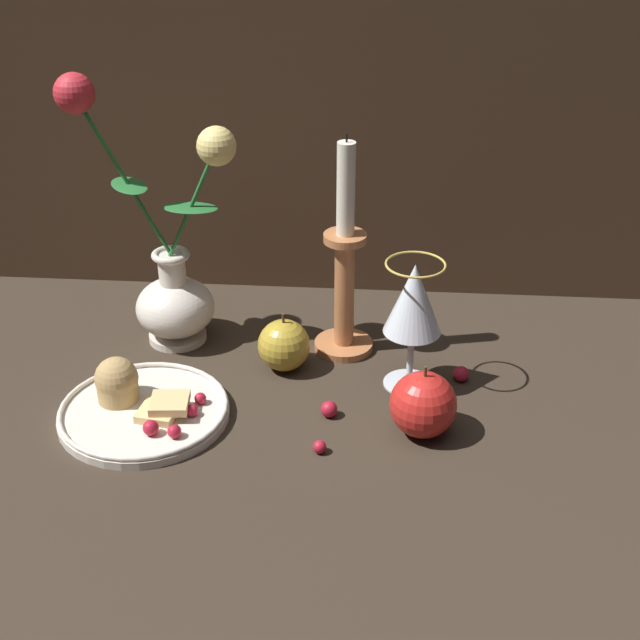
% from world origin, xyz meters
% --- Properties ---
extents(ground_plane, '(2.40, 2.40, 0.00)m').
position_xyz_m(ground_plane, '(0.00, 0.00, 0.00)').
color(ground_plane, '#33281E').
rests_on(ground_plane, ground).
extents(vase, '(0.22, 0.10, 0.36)m').
position_xyz_m(vase, '(-0.13, 0.10, 0.10)').
color(vase, silver).
rests_on(vase, ground_plane).
extents(plate_with_pastries, '(0.20, 0.20, 0.07)m').
position_xyz_m(plate_with_pastries, '(-0.13, -0.07, 0.01)').
color(plate_with_pastries, silver).
rests_on(plate_with_pastries, ground_plane).
extents(wine_glass, '(0.07, 0.07, 0.17)m').
position_xyz_m(wine_glass, '(0.18, 0.02, 0.11)').
color(wine_glass, silver).
rests_on(wine_glass, ground_plane).
extents(candlestick, '(0.08, 0.08, 0.29)m').
position_xyz_m(candlestick, '(0.10, 0.10, 0.11)').
color(candlestick, '#B77042').
rests_on(candlestick, ground_plane).
extents(apple_beside_vase, '(0.08, 0.08, 0.09)m').
position_xyz_m(apple_beside_vase, '(0.20, -0.08, 0.04)').
color(apple_beside_vase, red).
rests_on(apple_beside_vase, ground_plane).
extents(apple_near_glass, '(0.07, 0.07, 0.08)m').
position_xyz_m(apple_near_glass, '(0.03, 0.04, 0.03)').
color(apple_near_glass, '#B2932D').
rests_on(apple_near_glass, ground_plane).
extents(berry_near_plate, '(0.02, 0.02, 0.02)m').
position_xyz_m(berry_near_plate, '(0.09, -0.06, 0.01)').
color(berry_near_plate, '#AD192D').
rests_on(berry_near_plate, ground_plane).
extents(berry_front_center, '(0.02, 0.02, 0.02)m').
position_xyz_m(berry_front_center, '(0.08, -0.13, 0.01)').
color(berry_front_center, '#AD192D').
rests_on(berry_front_center, ground_plane).
extents(berry_by_glass_stem, '(0.02, 0.02, 0.02)m').
position_xyz_m(berry_by_glass_stem, '(0.25, 0.03, 0.01)').
color(berry_by_glass_stem, '#AD192D').
rests_on(berry_by_glass_stem, ground_plane).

